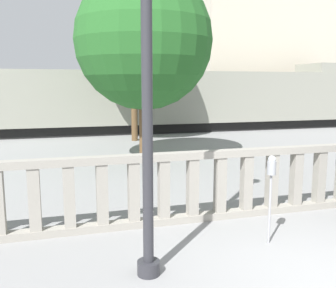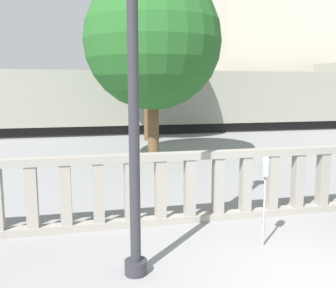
% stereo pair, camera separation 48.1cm
% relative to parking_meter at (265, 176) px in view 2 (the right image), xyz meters
% --- Properties ---
extents(balustrade, '(12.41, 0.24, 1.40)m').
position_rel_parking_meter_xyz_m(balustrade, '(0.27, 1.35, -0.49)').
color(balustrade, gray).
rests_on(balustrade, ground).
extents(parking_meter, '(0.15, 0.15, 1.52)m').
position_rel_parking_meter_xyz_m(parking_meter, '(0.00, 0.00, 0.00)').
color(parking_meter, '#99999E').
rests_on(parking_meter, ground).
extents(train_near, '(26.57, 3.08, 4.05)m').
position_rel_parking_meter_xyz_m(train_near, '(2.13, 15.85, 0.63)').
color(train_near, black).
rests_on(train_near, ground).
extents(building_block, '(11.83, 9.61, 12.78)m').
position_rel_parking_meter_xyz_m(building_block, '(12.67, 23.78, 5.20)').
color(building_block, beige).
rests_on(building_block, ground).
extents(tree_left, '(4.63, 4.63, 6.45)m').
position_rel_parking_meter_xyz_m(tree_left, '(-0.51, 7.32, 2.94)').
color(tree_left, brown).
rests_on(tree_left, ground).
extents(tree_right, '(4.46, 4.46, 7.07)m').
position_rel_parking_meter_xyz_m(tree_right, '(0.13, 12.47, 3.65)').
color(tree_right, brown).
rests_on(tree_right, ground).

